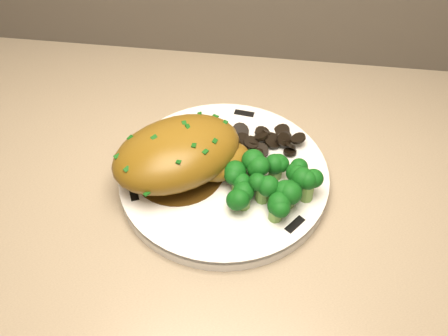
# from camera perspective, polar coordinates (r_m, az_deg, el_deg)

# --- Properties ---
(plate) EXTENTS (0.30, 0.30, 0.02)m
(plate) POSITION_cam_1_polar(r_m,az_deg,el_deg) (0.67, -0.00, -1.05)
(plate) COLOR silver
(plate) RESTS_ON counter
(rim_accent_0) EXTENTS (0.03, 0.01, 0.00)m
(rim_accent_0) POSITION_cam_1_polar(r_m,az_deg,el_deg) (0.74, 2.07, 5.55)
(rim_accent_0) COLOR black
(rim_accent_0) RESTS_ON plate
(rim_accent_1) EXTENTS (0.02, 0.03, 0.00)m
(rim_accent_1) POSITION_cam_1_polar(r_m,az_deg,el_deg) (0.65, -9.18, -2.46)
(rim_accent_1) COLOR black
(rim_accent_1) RESTS_ON plate
(rim_accent_2) EXTENTS (0.02, 0.03, 0.00)m
(rim_accent_2) POSITION_cam_1_polar(r_m,az_deg,el_deg) (0.62, 7.21, -5.73)
(rim_accent_2) COLOR black
(rim_accent_2) RESTS_ON plate
(gravy_pool) EXTENTS (0.11, 0.11, 0.00)m
(gravy_pool) POSITION_cam_1_polar(r_m,az_deg,el_deg) (0.67, -4.65, -0.28)
(gravy_pool) COLOR #3C250A
(gravy_pool) RESTS_ON plate
(chicken_breast) EXTENTS (0.19, 0.18, 0.06)m
(chicken_breast) POSITION_cam_1_polar(r_m,az_deg,el_deg) (0.65, -4.28, 1.41)
(chicken_breast) COLOR brown
(chicken_breast) RESTS_ON plate
(mushroom_pile) EXTENTS (0.09, 0.06, 0.02)m
(mushroom_pile) POSITION_cam_1_polar(r_m,az_deg,el_deg) (0.70, 3.87, 2.55)
(mushroom_pile) COLOR black
(mushroom_pile) RESTS_ON plate
(broccoli_florets) EXTENTS (0.10, 0.09, 0.04)m
(broccoli_florets) POSITION_cam_1_polar(r_m,az_deg,el_deg) (0.63, 4.85, -1.58)
(broccoli_florets) COLOR olive
(broccoli_florets) RESTS_ON plate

